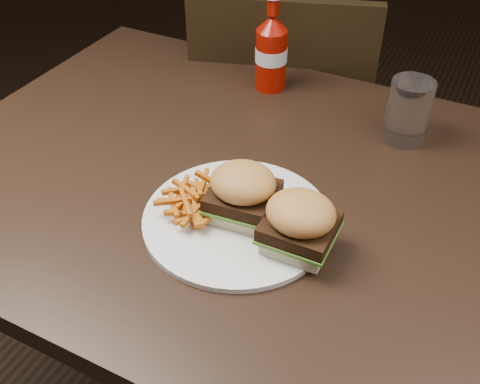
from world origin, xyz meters
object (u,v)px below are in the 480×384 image
at_px(ketchup_bottle, 271,60).
at_px(tumbler, 408,112).
at_px(dining_table, 276,195).
at_px(plate, 237,219).
at_px(chair_far, 282,135).

bearing_deg(ketchup_bottle, tumbler, -12.23).
relative_size(dining_table, ketchup_bottle, 9.57).
xyz_separation_m(plate, ketchup_bottle, (-0.13, 0.40, 0.06)).
height_order(dining_table, plate, plate).
bearing_deg(ketchup_bottle, chair_far, 105.67).
distance_m(plate, tumbler, 0.38).
bearing_deg(tumbler, chair_far, 136.54).
distance_m(dining_table, tumbler, 0.28).
bearing_deg(ketchup_bottle, plate, -72.38).
height_order(dining_table, ketchup_bottle, ketchup_bottle).
distance_m(chair_far, tumbler, 0.64).
bearing_deg(dining_table, tumbler, 56.78).
relative_size(plate, tumbler, 2.39).
distance_m(chair_far, ketchup_bottle, 0.49).
bearing_deg(chair_far, dining_table, 92.97).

